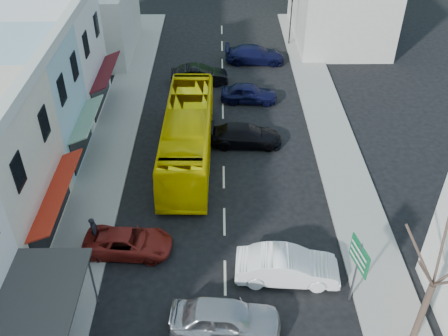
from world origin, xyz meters
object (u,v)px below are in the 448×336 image
(pedestrian_left, at_px, (94,230))
(street_tree, at_px, (433,285))
(bus, at_px, (188,136))
(direction_sign, at_px, (355,273))
(car_silver, at_px, (225,320))
(car_red, at_px, (128,241))
(traffic_signal, at_px, (291,21))
(car_white, at_px, (287,268))

(pedestrian_left, height_order, street_tree, street_tree)
(bus, bearing_deg, direction_sign, -54.16)
(car_silver, bearing_deg, street_tree, -90.61)
(bus, bearing_deg, car_red, -106.57)
(pedestrian_left, relative_size, traffic_signal, 0.37)
(car_silver, xyz_separation_m, direction_sign, (5.82, 1.61, 1.14))
(car_white, height_order, pedestrian_left, pedestrian_left)
(car_white, xyz_separation_m, direction_sign, (2.82, -1.33, 1.14))
(pedestrian_left, distance_m, street_tree, 16.09)
(bus, xyz_separation_m, street_tree, (10.26, -13.86, 2.18))
(car_white, bearing_deg, direction_sign, -111.55)
(car_white, height_order, direction_sign, direction_sign)
(car_white, bearing_deg, street_tree, -121.94)
(direction_sign, bearing_deg, car_silver, -177.05)
(bus, distance_m, direction_sign, 14.12)
(pedestrian_left, bearing_deg, traffic_signal, -27.34)
(direction_sign, relative_size, traffic_signal, 0.81)
(bus, relative_size, car_white, 2.64)
(car_silver, xyz_separation_m, pedestrian_left, (-6.68, 5.30, 0.30))
(car_white, bearing_deg, traffic_signal, -2.94)
(direction_sign, bearing_deg, pedestrian_left, 151.07)
(car_white, relative_size, street_tree, 0.59)
(car_red, height_order, pedestrian_left, pedestrian_left)
(pedestrian_left, bearing_deg, car_red, -106.36)
(direction_sign, height_order, traffic_signal, traffic_signal)
(traffic_signal, bearing_deg, street_tree, 102.85)
(car_red, height_order, direction_sign, direction_sign)
(car_white, bearing_deg, car_red, 80.49)
(car_white, relative_size, car_red, 0.96)
(street_tree, bearing_deg, bus, 126.51)
(car_red, xyz_separation_m, pedestrian_left, (-1.77, 0.50, 0.30))
(pedestrian_left, bearing_deg, car_silver, -129.11)
(pedestrian_left, bearing_deg, bus, -29.98)
(street_tree, bearing_deg, car_white, 144.32)
(pedestrian_left, bearing_deg, car_white, -104.38)
(car_white, relative_size, pedestrian_left, 2.59)
(bus, relative_size, street_tree, 1.55)
(traffic_signal, bearing_deg, car_white, 93.09)
(car_silver, xyz_separation_m, street_tree, (8.02, -0.66, 3.03))
(bus, xyz_separation_m, car_red, (-2.66, -8.40, -0.85))
(bus, relative_size, direction_sign, 3.15)
(bus, bearing_deg, car_silver, -79.33)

